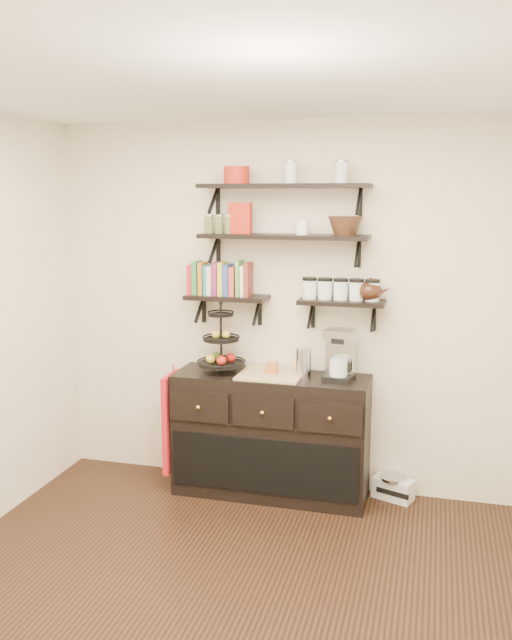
# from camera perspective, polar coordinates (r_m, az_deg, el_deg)

# --- Properties ---
(floor) EXTENTS (3.50, 3.50, 0.00)m
(floor) POSITION_cam_1_polar(r_m,az_deg,el_deg) (3.89, -3.67, -23.50)
(floor) COLOR black
(floor) RESTS_ON ground
(ceiling) EXTENTS (3.50, 3.50, 0.02)m
(ceiling) POSITION_cam_1_polar(r_m,az_deg,el_deg) (3.27, -4.26, 19.74)
(ceiling) COLOR white
(ceiling) RESTS_ON back_wall
(back_wall) EXTENTS (3.50, 0.02, 2.70)m
(back_wall) POSITION_cam_1_polar(r_m,az_deg,el_deg) (4.98, 2.61, 0.97)
(back_wall) COLOR beige
(back_wall) RESTS_ON ground
(shelf_top) EXTENTS (1.20, 0.27, 0.23)m
(shelf_top) POSITION_cam_1_polar(r_m,az_deg,el_deg) (4.78, 2.35, 11.19)
(shelf_top) COLOR black
(shelf_top) RESTS_ON back_wall
(shelf_mid) EXTENTS (1.20, 0.27, 0.23)m
(shelf_mid) POSITION_cam_1_polar(r_m,az_deg,el_deg) (4.79, 2.32, 7.00)
(shelf_mid) COLOR black
(shelf_mid) RESTS_ON back_wall
(shelf_low_left) EXTENTS (0.60, 0.25, 0.23)m
(shelf_low_left) POSITION_cam_1_polar(r_m,az_deg,el_deg) (4.96, -2.42, 1.85)
(shelf_low_left) COLOR black
(shelf_low_left) RESTS_ON back_wall
(shelf_low_right) EXTENTS (0.60, 0.25, 0.23)m
(shelf_low_right) POSITION_cam_1_polar(r_m,az_deg,el_deg) (4.78, 7.23, 1.44)
(shelf_low_right) COLOR black
(shelf_low_right) RESTS_ON back_wall
(cookbooks) EXTENTS (0.43, 0.15, 0.26)m
(cookbooks) POSITION_cam_1_polar(r_m,az_deg,el_deg) (4.96, -3.02, 3.44)
(cookbooks) COLOR red
(cookbooks) RESTS_ON shelf_low_left
(glass_canisters) EXTENTS (0.54, 0.10, 0.13)m
(glass_canisters) POSITION_cam_1_polar(r_m,az_deg,el_deg) (4.77, 7.13, 2.48)
(glass_canisters) COLOR silver
(glass_canisters) RESTS_ON shelf_low_right
(sideboard) EXTENTS (1.40, 0.50, 0.92)m
(sideboard) POSITION_cam_1_polar(r_m,az_deg,el_deg) (5.00, 1.27, -9.63)
(sideboard) COLOR black
(sideboard) RESTS_ON floor
(fruit_stand) EXTENTS (0.34, 0.34, 0.50)m
(fruit_stand) POSITION_cam_1_polar(r_m,az_deg,el_deg) (4.93, -2.91, -2.41)
(fruit_stand) COLOR black
(fruit_stand) RESTS_ON sideboard
(candle) EXTENTS (0.08, 0.08, 0.08)m
(candle) POSITION_cam_1_polar(r_m,az_deg,el_deg) (4.85, 1.33, -4.04)
(candle) COLOR #A95F27
(candle) RESTS_ON sideboard
(coffee_maker) EXTENTS (0.22, 0.22, 0.36)m
(coffee_maker) POSITION_cam_1_polar(r_m,az_deg,el_deg) (4.76, 7.05, -2.97)
(coffee_maker) COLOR black
(coffee_maker) RESTS_ON sideboard
(thermal_carafe) EXTENTS (0.11, 0.11, 0.22)m
(thermal_carafe) POSITION_cam_1_polar(r_m,az_deg,el_deg) (4.77, 4.02, -3.64)
(thermal_carafe) COLOR silver
(thermal_carafe) RESTS_ON sideboard
(apron) EXTENTS (0.04, 0.31, 0.73)m
(apron) POSITION_cam_1_polar(r_m,az_deg,el_deg) (5.10, -7.07, -8.49)
(apron) COLOR #B31315
(apron) RESTS_ON sideboard
(radio) EXTENTS (0.32, 0.25, 0.17)m
(radio) POSITION_cam_1_polar(r_m,az_deg,el_deg) (5.15, 11.47, -13.67)
(radio) COLOR silver
(radio) RESTS_ON floor
(recipe_box) EXTENTS (0.16, 0.07, 0.22)m
(recipe_box) POSITION_cam_1_polar(r_m,az_deg,el_deg) (4.86, -1.33, 8.57)
(recipe_box) COLOR #B12414
(recipe_box) RESTS_ON shelf_mid
(walnut_bowl) EXTENTS (0.24, 0.24, 0.13)m
(walnut_bowl) POSITION_cam_1_polar(r_m,az_deg,el_deg) (4.71, 7.51, 7.87)
(walnut_bowl) COLOR black
(walnut_bowl) RESTS_ON shelf_mid
(ramekins) EXTENTS (0.09, 0.09, 0.10)m
(ramekins) POSITION_cam_1_polar(r_m,az_deg,el_deg) (4.76, 3.92, 7.76)
(ramekins) COLOR white
(ramekins) RESTS_ON shelf_mid
(teapot) EXTENTS (0.23, 0.19, 0.16)m
(teapot) POSITION_cam_1_polar(r_m,az_deg,el_deg) (4.74, 9.59, 2.57)
(teapot) COLOR black
(teapot) RESTS_ON shelf_low_right
(red_pot) EXTENTS (0.18, 0.18, 0.12)m
(red_pot) POSITION_cam_1_polar(r_m,az_deg,el_deg) (4.87, -1.64, 12.10)
(red_pot) COLOR #B12414
(red_pot) RESTS_ON shelf_top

